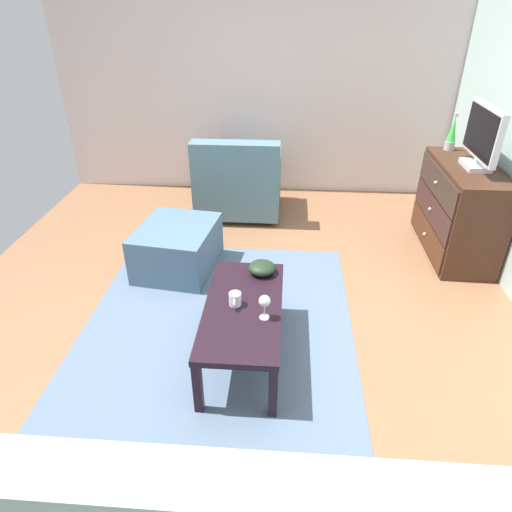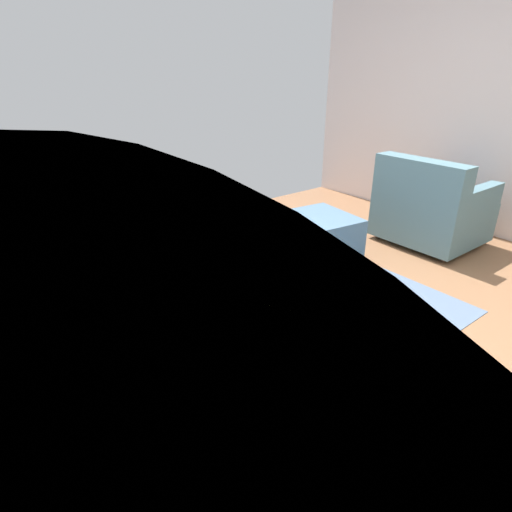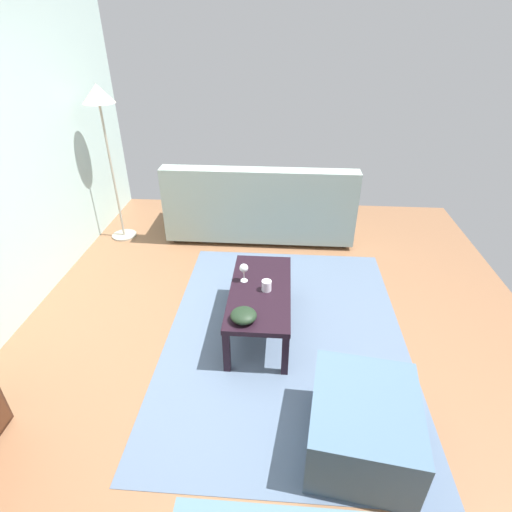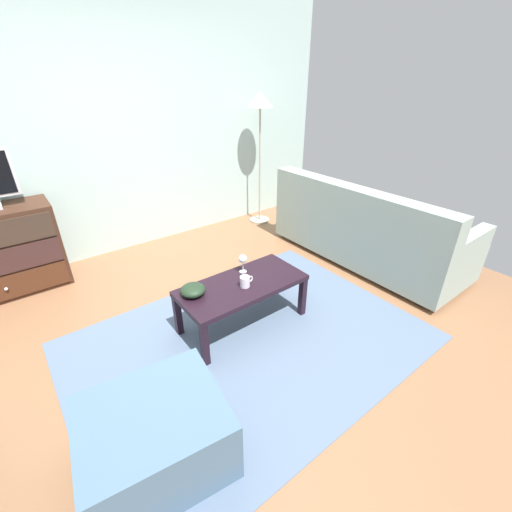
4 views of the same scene
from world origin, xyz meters
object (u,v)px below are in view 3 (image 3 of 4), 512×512
couch_large (260,207)px  standing_lamp (100,110)px  coffee_table (260,294)px  mug (267,285)px  bowl_decorative (244,315)px  ottoman (363,424)px  wine_glass (244,269)px

couch_large → standing_lamp: (-0.19, 1.59, 1.09)m
standing_lamp → coffee_table: bearing=-131.6°
coffee_table → mug: 0.11m
mug → coffee_table: bearing=84.6°
couch_large → mug: bearing=-174.7°
coffee_table → bowl_decorative: bowl_decorative is taller
mug → ottoman: mug is taller
bowl_decorative → standing_lamp: (1.89, 1.61, 0.99)m
coffee_table → standing_lamp: standing_lamp is taller
coffee_table → couch_large: size_ratio=0.48×
ottoman → couch_large: bearing=15.8°
mug → standing_lamp: bearing=49.1°
coffee_table → mug: bearing=-95.4°
mug → standing_lamp: standing_lamp is taller
bowl_decorative → ottoman: 1.02m
coffee_table → bowl_decorative: size_ratio=5.44×
coffee_table → wine_glass: 0.24m
bowl_decorative → ottoman: bearing=-130.4°
wine_glass → mug: bearing=-121.0°
coffee_table → wine_glass: size_ratio=6.42×
wine_glass → mug: (-0.11, -0.19, -0.07)m
bowl_decorative → standing_lamp: bearing=40.4°
ottoman → standing_lamp: standing_lamp is taller
wine_glass → couch_large: bearing=-1.0°
mug → couch_large: (1.71, 0.16, -0.10)m
couch_large → bowl_decorative: bearing=-179.5°
coffee_table → standing_lamp: size_ratio=0.60×
standing_lamp → bowl_decorative: bearing=-139.6°
wine_glass → mug: 0.23m
mug → standing_lamp: (1.52, 1.75, 0.99)m
bowl_decorative → ottoman: size_ratio=0.27×
wine_glass → bowl_decorative: size_ratio=0.85×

